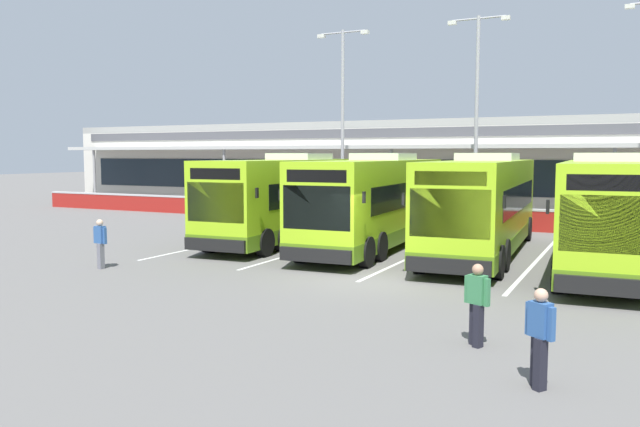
# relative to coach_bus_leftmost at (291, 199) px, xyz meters

# --- Properties ---
(ground_plane) EXTENTS (200.00, 200.00, 0.00)m
(ground_plane) POSITION_rel_coach_bus_leftmost_xyz_m (6.30, -6.80, -1.79)
(ground_plane) COLOR #605E5B
(terminal_building) EXTENTS (70.00, 13.00, 6.00)m
(terminal_building) POSITION_rel_coach_bus_leftmost_xyz_m (6.30, 20.11, 1.23)
(terminal_building) COLOR beige
(terminal_building) RESTS_ON ground
(red_barrier_wall) EXTENTS (60.00, 0.40, 1.10)m
(red_barrier_wall) POSITION_rel_coach_bus_leftmost_xyz_m (6.30, 7.70, -1.23)
(red_barrier_wall) COLOR maroon
(red_barrier_wall) RESTS_ON ground
(coach_bus_leftmost) EXTENTS (3.43, 12.27, 3.78)m
(coach_bus_leftmost) POSITION_rel_coach_bus_leftmost_xyz_m (0.00, 0.00, 0.00)
(coach_bus_leftmost) COLOR #9ED11E
(coach_bus_leftmost) RESTS_ON ground
(coach_bus_left_centre) EXTENTS (3.43, 12.27, 3.78)m
(coach_bus_left_centre) POSITION_rel_coach_bus_leftmost_xyz_m (4.19, -0.44, 0.00)
(coach_bus_left_centre) COLOR #9ED11E
(coach_bus_left_centre) RESTS_ON ground
(coach_bus_centre) EXTENTS (3.43, 12.27, 3.78)m
(coach_bus_centre) POSITION_rel_coach_bus_leftmost_xyz_m (8.45, -0.47, 0.00)
(coach_bus_centre) COLOR #9ED11E
(coach_bus_centre) RESTS_ON ground
(coach_bus_right_centre) EXTENTS (3.43, 12.27, 3.78)m
(coach_bus_right_centre) POSITION_rel_coach_bus_leftmost_xyz_m (12.65, -1.52, 0.00)
(coach_bus_right_centre) COLOR #9ED11E
(coach_bus_right_centre) RESTS_ON ground
(bay_stripe_far_west) EXTENTS (0.14, 13.00, 0.01)m
(bay_stripe_far_west) POSITION_rel_coach_bus_leftmost_xyz_m (-2.10, -0.80, -1.78)
(bay_stripe_far_west) COLOR silver
(bay_stripe_far_west) RESTS_ON ground
(bay_stripe_west) EXTENTS (0.14, 13.00, 0.01)m
(bay_stripe_west) POSITION_rel_coach_bus_leftmost_xyz_m (2.10, -0.80, -1.78)
(bay_stripe_west) COLOR silver
(bay_stripe_west) RESTS_ON ground
(bay_stripe_mid_west) EXTENTS (0.14, 13.00, 0.01)m
(bay_stripe_mid_west) POSITION_rel_coach_bus_leftmost_xyz_m (6.30, -0.80, -1.78)
(bay_stripe_mid_west) COLOR silver
(bay_stripe_mid_west) RESTS_ON ground
(bay_stripe_centre) EXTENTS (0.14, 13.00, 0.01)m
(bay_stripe_centre) POSITION_rel_coach_bus_leftmost_xyz_m (10.50, -0.80, -1.78)
(bay_stripe_centre) COLOR silver
(bay_stripe_centre) RESTS_ON ground
(pedestrian_in_dark_coat) EXTENTS (0.50, 0.42, 1.62)m
(pedestrian_in_dark_coat) POSITION_rel_coach_bus_leftmost_xyz_m (12.19, -13.76, -0.91)
(pedestrian_in_dark_coat) COLOR black
(pedestrian_in_dark_coat) RESTS_ON ground
(pedestrian_near_bin) EXTENTS (0.53, 0.39, 1.62)m
(pedestrian_near_bin) POSITION_rel_coach_bus_leftmost_xyz_m (10.80, -11.96, -0.91)
(pedestrian_near_bin) COLOR black
(pedestrian_near_bin) RESTS_ON ground
(pedestrian_approaching_bus) EXTENTS (0.54, 0.32, 1.62)m
(pedestrian_approaching_bus) POSITION_rel_coach_bus_leftmost_xyz_m (-2.11, -9.01, -0.91)
(pedestrian_approaching_bus) COLOR slate
(pedestrian_approaching_bus) RESTS_ON ground
(lamp_post_west) EXTENTS (3.24, 0.28, 11.00)m
(lamp_post_west) POSITION_rel_coach_bus_leftmost_xyz_m (-2.17, 10.24, 4.50)
(lamp_post_west) COLOR #9E9EA3
(lamp_post_west) RESTS_ON ground
(lamp_post_centre) EXTENTS (3.24, 0.28, 11.00)m
(lamp_post_centre) POSITION_rel_coach_bus_leftmost_xyz_m (5.80, 9.96, 4.50)
(lamp_post_centre) COLOR #9E9EA3
(lamp_post_centre) RESTS_ON ground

